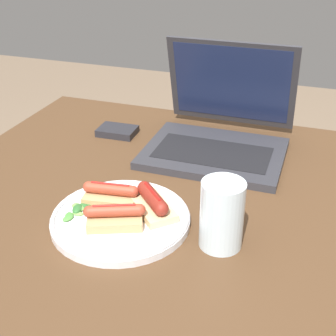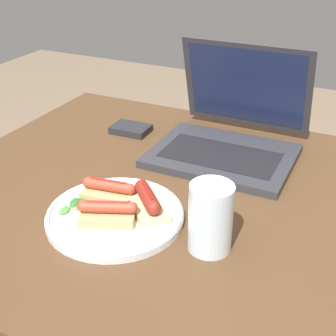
{
  "view_description": "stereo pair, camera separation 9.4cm",
  "coord_description": "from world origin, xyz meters",
  "px_view_note": "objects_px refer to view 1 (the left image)",
  "views": [
    {
      "loc": [
        0.15,
        -0.79,
        1.22
      ],
      "look_at": [
        -0.12,
        -0.01,
        0.77
      ],
      "focal_mm": 50.0,
      "sensor_mm": 36.0,
      "label": 1
    },
    {
      "loc": [
        0.24,
        -0.76,
        1.22
      ],
      "look_at": [
        -0.12,
        -0.01,
        0.77
      ],
      "focal_mm": 50.0,
      "sensor_mm": 36.0,
      "label": 2
    }
  ],
  "objects_px": {
    "plate": "(121,218)",
    "drinking_glass": "(222,215)",
    "external_drive": "(117,131)",
    "laptop": "(219,132)"
  },
  "relations": [
    {
      "from": "plate",
      "to": "external_drive",
      "type": "relative_size",
      "value": 2.61
    },
    {
      "from": "laptop",
      "to": "external_drive",
      "type": "xyz_separation_m",
      "value": [
        -0.27,
        -0.0,
        -0.04
      ]
    },
    {
      "from": "laptop",
      "to": "drinking_glass",
      "type": "distance_m",
      "value": 0.38
    },
    {
      "from": "external_drive",
      "to": "drinking_glass",
      "type": "bearing_deg",
      "value": -47.08
    },
    {
      "from": "laptop",
      "to": "drinking_glass",
      "type": "bearing_deg",
      "value": -75.9
    },
    {
      "from": "drinking_glass",
      "to": "external_drive",
      "type": "distance_m",
      "value": 0.52
    },
    {
      "from": "plate",
      "to": "external_drive",
      "type": "xyz_separation_m",
      "value": [
        -0.17,
        0.37,
        -0.0
      ]
    },
    {
      "from": "plate",
      "to": "drinking_glass",
      "type": "xyz_separation_m",
      "value": [
        0.19,
        -0.0,
        0.05
      ]
    },
    {
      "from": "drinking_glass",
      "to": "external_drive",
      "type": "bearing_deg",
      "value": 134.8
    },
    {
      "from": "laptop",
      "to": "plate",
      "type": "relative_size",
      "value": 1.25
    }
  ]
}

